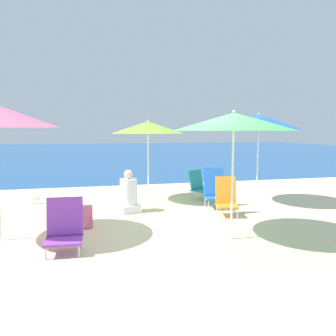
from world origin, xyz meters
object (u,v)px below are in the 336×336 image
object	(u,v)px
beach_umbrella_lime	(148,128)
seagull	(34,198)
beach_umbrella_blue	(259,122)
beach_chair_orange	(226,197)
beach_chair_purple	(64,227)
beach_chair_teal	(200,185)
beach_chair_blue	(214,188)
backpack_pink	(83,217)
beach_umbrella_green	(234,122)
person_seated_far	(129,195)

from	to	relation	value
beach_umbrella_lime	seagull	size ratio (longest dim) A/B	7.48
beach_umbrella_blue	beach_chair_orange	distance (m)	2.12
beach_chair_orange	beach_chair_purple	bearing A→B (deg)	-142.24
beach_chair_teal	beach_chair_blue	bearing A→B (deg)	-120.45
beach_umbrella_lime	beach_chair_orange	distance (m)	2.62
beach_umbrella_blue	backpack_pink	size ratio (longest dim) A/B	5.40
beach_umbrella_green	beach_chair_blue	size ratio (longest dim) A/B	2.28
beach_umbrella_blue	person_seated_far	bearing A→B (deg)	-178.66
beach_umbrella_blue	seagull	size ratio (longest dim) A/B	8.03
beach_chair_teal	person_seated_far	xyz separation A→B (m)	(-1.92, -0.85, -0.00)
beach_umbrella_green	beach_umbrella_lime	bearing A→B (deg)	103.52
person_seated_far	seagull	bearing A→B (deg)	134.89
beach_umbrella_blue	beach_chair_orange	bearing A→B (deg)	-144.06
beach_umbrella_green	beach_chair_orange	bearing A→B (deg)	69.29
backpack_pink	beach_chair_blue	bearing A→B (deg)	18.28
beach_umbrella_blue	beach_umbrella_green	world-z (taller)	beach_umbrella_blue
beach_umbrella_green	backpack_pink	xyz separation A→B (m)	(-2.32, 1.19, -1.67)
beach_umbrella_blue	beach_chair_blue	xyz separation A→B (m)	(-1.14, -0.13, -1.51)
beach_chair_blue	beach_chair_purple	bearing A→B (deg)	-137.77
person_seated_far	backpack_pink	world-z (taller)	person_seated_far
beach_umbrella_green	backpack_pink	bearing A→B (deg)	152.77
beach_chair_teal	beach_chair_purple	bearing A→B (deg)	-168.63
beach_umbrella_lime	seagull	xyz separation A→B (m)	(-2.72, 0.32, -1.68)
beach_chair_purple	beach_umbrella_lime	bearing A→B (deg)	62.56
beach_umbrella_blue	beach_umbrella_green	bearing A→B (deg)	-126.79
beach_chair_blue	beach_umbrella_green	bearing A→B (deg)	-95.65
backpack_pink	beach_umbrella_blue	bearing A→B (deg)	15.12
beach_chair_blue	beach_chair_purple	distance (m)	3.74
beach_chair_teal	beach_umbrella_blue	bearing A→B (deg)	-65.93
beach_umbrella_lime	backpack_pink	size ratio (longest dim) A/B	5.03
beach_chair_purple	beach_chair_orange	world-z (taller)	beach_chair_orange
beach_umbrella_green	beach_umbrella_blue	bearing A→B (deg)	53.21
beach_umbrella_lime	beach_umbrella_green	xyz separation A→B (m)	(0.77, -3.19, 0.05)
beach_umbrella_blue	beach_umbrella_lime	bearing A→B (deg)	159.83
beach_umbrella_lime	beach_umbrella_blue	world-z (taller)	beach_umbrella_blue
beach_umbrella_green	beach_chair_orange	size ratio (longest dim) A/B	2.57
beach_umbrella_blue	beach_chair_orange	size ratio (longest dim) A/B	2.71
seagull	beach_chair_teal	bearing A→B (deg)	-6.39
backpack_pink	person_seated_far	bearing A→B (deg)	47.16
beach_chair_purple	person_seated_far	size ratio (longest dim) A/B	0.83
beach_umbrella_blue	beach_chair_teal	size ratio (longest dim) A/B	2.90
beach_umbrella_green	person_seated_far	size ratio (longest dim) A/B	2.24
beach_chair_teal	backpack_pink	xyz separation A→B (m)	(-2.86, -1.87, -0.17)
beach_chair_teal	beach_chair_purple	distance (m)	4.29
beach_chair_blue	beach_chair_orange	world-z (taller)	beach_chair_blue
beach_umbrella_lime	beach_umbrella_blue	bearing A→B (deg)	-20.17
beach_chair_teal	seagull	bearing A→B (deg)	141.39
seagull	person_seated_far	bearing A→B (deg)	-31.73
beach_chair_teal	seagull	world-z (taller)	beach_chair_teal
beach_umbrella_lime	beach_umbrella_green	world-z (taller)	beach_umbrella_green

